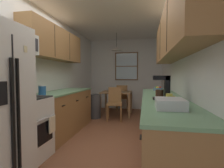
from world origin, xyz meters
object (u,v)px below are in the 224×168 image
at_px(stove_range, 25,128).
at_px(storage_canister, 42,90).
at_px(coffee_maker, 163,87).
at_px(dish_rack, 170,104).
at_px(dining_chair_far, 122,97).
at_px(mug_by_coffeemaker, 169,98).
at_px(microwave_over_range, 15,43).
at_px(dining_chair_near, 115,102).
at_px(dining_table, 117,95).
at_px(trash_bin, 95,106).
at_px(fruit_bowl, 158,89).

xyz_separation_m(stove_range, storage_canister, (-0.01, 0.46, 0.51)).
distance_m(coffee_maker, dish_rack, 0.68).
bearing_deg(dining_chair_far, mug_by_coffeemaker, -73.75).
bearing_deg(coffee_maker, stove_range, -171.90).
bearing_deg(microwave_over_range, dining_chair_near, 67.88).
relative_size(mug_by_coffeemaker, dish_rack, 0.34).
height_order(stove_range, microwave_over_range, microwave_over_range).
xyz_separation_m(dining_table, dining_chair_far, (0.09, 0.60, -0.11)).
relative_size(dining_table, trash_bin, 1.33).
relative_size(stove_range, trash_bin, 1.60).
relative_size(storage_canister, fruit_bowl, 0.80).
height_order(dining_chair_near, fruit_bowl, fruit_bowl).
relative_size(dining_chair_far, coffee_maker, 2.72).
distance_m(stove_range, dining_chair_near, 2.64).
relative_size(dining_table, dish_rack, 2.69).
distance_m(dining_chair_far, storage_canister, 3.40).
bearing_deg(stove_range, storage_canister, 90.69).
relative_size(stove_range, storage_canister, 6.55).
relative_size(stove_range, microwave_over_range, 1.96).
relative_size(dining_table, coffee_maker, 2.77).
height_order(stove_range, dining_chair_near, stove_range).
distance_m(storage_canister, coffee_maker, 1.98).
relative_size(trash_bin, mug_by_coffeemaker, 5.88).
height_order(trash_bin, storage_canister, storage_canister).
relative_size(storage_canister, mug_by_coffeemaker, 1.43).
bearing_deg(mug_by_coffeemaker, dining_table, 110.79).
bearing_deg(coffee_maker, trash_bin, 126.14).
height_order(trash_bin, fruit_bowl, fruit_bowl).
relative_size(dining_chair_far, storage_canister, 5.36).
height_order(stove_range, trash_bin, stove_range).
distance_m(stove_range, microwave_over_range, 1.23).
xyz_separation_m(trash_bin, storage_canister, (-0.30, -2.11, 0.64)).
relative_size(dining_chair_near, dining_chair_far, 1.00).
xyz_separation_m(fruit_bowl, dish_rack, (-0.04, -2.12, 0.01)).
bearing_deg(dining_chair_far, trash_bin, -120.05).
bearing_deg(trash_bin, dish_rack, -60.58).
bearing_deg(storage_canister, dining_table, 71.95).
relative_size(dining_chair_near, storage_canister, 5.36).
xyz_separation_m(mug_by_coffeemaker, fruit_bowl, (-0.01, 1.71, -0.02)).
bearing_deg(fruit_bowl, stove_range, -139.14).
distance_m(dining_chair_near, dining_chair_far, 1.21).
distance_m(stove_range, mug_by_coffeemaker, 2.07).
xyz_separation_m(storage_canister, fruit_bowl, (2.01, 1.27, -0.05)).
bearing_deg(dish_rack, dining_chair_far, 104.03).
height_order(mug_by_coffeemaker, fruit_bowl, mug_by_coffeemaker).
relative_size(dining_table, storage_canister, 5.45).
bearing_deg(fruit_bowl, dining_chair_far, 118.35).
bearing_deg(microwave_over_range, dining_chair_far, 74.03).
height_order(dining_table, trash_bin, dining_table).
bearing_deg(dining_chair_far, stove_range, -104.33).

